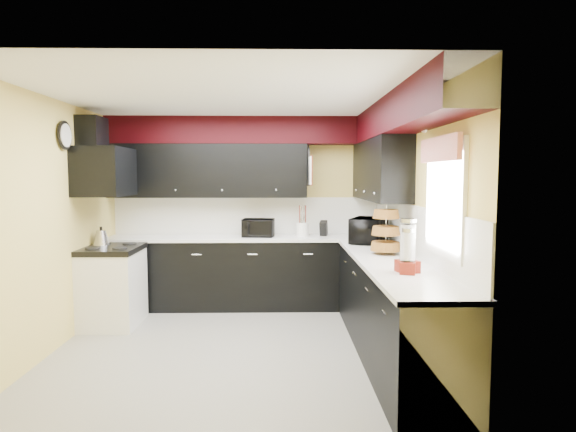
% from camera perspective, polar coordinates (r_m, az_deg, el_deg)
% --- Properties ---
extents(ground, '(3.60, 3.60, 0.00)m').
position_cam_1_polar(ground, '(5.11, -6.09, -15.10)').
color(ground, gray).
rests_on(ground, ground).
extents(wall_back, '(3.60, 0.06, 2.50)m').
position_cam_1_polar(wall_back, '(6.62, -4.84, 0.57)').
color(wall_back, '#E0C666').
rests_on(wall_back, ground).
extents(wall_right, '(0.06, 3.60, 2.50)m').
position_cam_1_polar(wall_right, '(5.00, 14.79, -0.94)').
color(wall_right, '#E0C666').
rests_on(wall_right, ground).
extents(wall_left, '(0.06, 3.60, 2.50)m').
position_cam_1_polar(wall_left, '(5.30, -25.99, -0.95)').
color(wall_left, '#E0C666').
rests_on(wall_left, ground).
extents(ceiling, '(3.60, 3.60, 0.06)m').
position_cam_1_polar(ceiling, '(4.86, -6.36, 13.80)').
color(ceiling, white).
rests_on(ceiling, wall_back).
extents(cab_back, '(3.60, 0.60, 0.90)m').
position_cam_1_polar(cab_back, '(6.43, -4.97, -6.76)').
color(cab_back, black).
rests_on(cab_back, ground).
extents(cab_right, '(0.60, 3.00, 0.90)m').
position_cam_1_polar(cab_right, '(4.79, 12.07, -10.90)').
color(cab_right, black).
rests_on(cab_right, ground).
extents(counter_back, '(3.62, 0.64, 0.04)m').
position_cam_1_polar(counter_back, '(6.35, -5.00, -2.60)').
color(counter_back, white).
rests_on(counter_back, cab_back).
extents(counter_right, '(0.64, 3.02, 0.04)m').
position_cam_1_polar(counter_right, '(4.68, 12.17, -5.35)').
color(counter_right, white).
rests_on(counter_right, cab_right).
extents(splash_back, '(3.60, 0.02, 0.50)m').
position_cam_1_polar(splash_back, '(6.61, -4.84, 0.04)').
color(splash_back, white).
rests_on(splash_back, counter_back).
extents(splash_right, '(0.02, 3.60, 0.50)m').
position_cam_1_polar(splash_right, '(5.00, 14.67, -1.62)').
color(splash_right, white).
rests_on(splash_right, counter_right).
extents(upper_back, '(2.60, 0.35, 0.70)m').
position_cam_1_polar(upper_back, '(6.48, -9.41, 5.30)').
color(upper_back, black).
rests_on(upper_back, wall_back).
extents(upper_right, '(0.35, 1.80, 0.70)m').
position_cam_1_polar(upper_right, '(5.81, 10.80, 5.34)').
color(upper_right, black).
rests_on(upper_right, wall_right).
extents(soffit_back, '(3.60, 0.36, 0.35)m').
position_cam_1_polar(soffit_back, '(6.45, -5.02, 10.02)').
color(soffit_back, black).
rests_on(soffit_back, wall_back).
extents(soffit_right, '(0.36, 3.24, 0.35)m').
position_cam_1_polar(soffit_right, '(4.79, 13.56, 11.73)').
color(soffit_right, black).
rests_on(soffit_right, wall_right).
extents(stove, '(0.60, 0.75, 0.86)m').
position_cam_1_polar(stove, '(6.00, -20.04, -8.06)').
color(stove, white).
rests_on(stove, ground).
extents(cooktop, '(0.62, 0.77, 0.06)m').
position_cam_1_polar(cooktop, '(5.92, -20.17, -3.71)').
color(cooktop, black).
rests_on(cooktop, stove).
extents(hood, '(0.50, 0.78, 0.55)m').
position_cam_1_polar(hood, '(5.88, -20.88, 4.91)').
color(hood, black).
rests_on(hood, wall_left).
extents(hood_duct, '(0.24, 0.40, 0.40)m').
position_cam_1_polar(hood_duct, '(5.94, -22.20, 8.92)').
color(hood_duct, black).
rests_on(hood_duct, wall_left).
extents(window, '(0.03, 0.86, 0.96)m').
position_cam_1_polar(window, '(4.12, 18.11, 1.97)').
color(window, white).
rests_on(window, wall_right).
extents(valance, '(0.04, 0.88, 0.20)m').
position_cam_1_polar(valance, '(4.10, 17.52, 7.57)').
color(valance, red).
rests_on(valance, wall_right).
extents(pan_top, '(0.03, 0.22, 0.40)m').
position_cam_1_polar(pan_top, '(6.35, 2.42, 7.18)').
color(pan_top, black).
rests_on(pan_top, upper_back).
extents(pan_mid, '(0.03, 0.28, 0.46)m').
position_cam_1_polar(pan_mid, '(6.22, 2.49, 4.92)').
color(pan_mid, black).
rests_on(pan_mid, upper_back).
extents(pan_low, '(0.03, 0.24, 0.42)m').
position_cam_1_polar(pan_low, '(6.48, 2.34, 4.65)').
color(pan_low, black).
rests_on(pan_low, upper_back).
extents(cut_board, '(0.03, 0.26, 0.35)m').
position_cam_1_polar(cut_board, '(6.10, 2.66, 5.39)').
color(cut_board, white).
rests_on(cut_board, upper_back).
extents(baskets, '(0.27, 0.27, 0.50)m').
position_cam_1_polar(baskets, '(4.99, 11.52, -1.70)').
color(baskets, brown).
rests_on(baskets, upper_right).
extents(clock, '(0.03, 0.30, 0.30)m').
position_cam_1_polar(clock, '(5.51, -24.95, 8.66)').
color(clock, black).
rests_on(clock, wall_left).
extents(deco_plate, '(0.03, 0.24, 0.24)m').
position_cam_1_polar(deco_plate, '(4.66, 15.90, 10.95)').
color(deco_plate, white).
rests_on(deco_plate, wall_right).
extents(toaster_oven, '(0.44, 0.38, 0.23)m').
position_cam_1_polar(toaster_oven, '(6.31, -3.56, -1.41)').
color(toaster_oven, black).
rests_on(toaster_oven, counter_back).
extents(microwave, '(0.55, 0.64, 0.30)m').
position_cam_1_polar(microwave, '(5.78, 9.57, -1.70)').
color(microwave, black).
rests_on(microwave, counter_right).
extents(utensil_crock, '(0.19, 0.19, 0.18)m').
position_cam_1_polar(utensil_crock, '(6.37, 1.74, -1.59)').
color(utensil_crock, white).
rests_on(utensil_crock, counter_back).
extents(knife_block, '(0.12, 0.14, 0.20)m').
position_cam_1_polar(knife_block, '(6.38, 4.24, -1.50)').
color(knife_block, black).
rests_on(knife_block, counter_back).
extents(kettle, '(0.21, 0.21, 0.17)m').
position_cam_1_polar(kettle, '(6.11, -21.26, -2.39)').
color(kettle, '#A5A4A9').
rests_on(kettle, cooktop).
extents(dispenser_a, '(0.15, 0.15, 0.33)m').
position_cam_1_polar(dispenser_a, '(4.02, 14.03, -4.37)').
color(dispenser_a, '#5B000D').
rests_on(dispenser_a, counter_right).
extents(dispenser_b, '(0.19, 0.19, 0.43)m').
position_cam_1_polar(dispenser_b, '(4.08, 14.01, -3.54)').
color(dispenser_b, '#630707').
rests_on(dispenser_b, counter_right).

